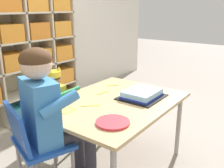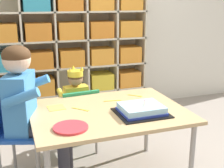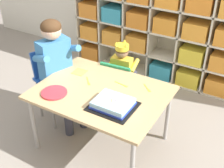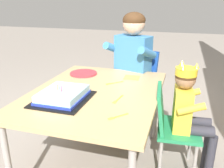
{
  "view_description": "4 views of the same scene",
  "coord_description": "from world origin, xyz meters",
  "px_view_note": "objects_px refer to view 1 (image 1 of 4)",
  "views": [
    {
      "loc": [
        -1.51,
        -1.1,
        1.32
      ],
      "look_at": [
        0.06,
        0.06,
        0.72
      ],
      "focal_mm": 40.22,
      "sensor_mm": 36.0,
      "label": 1
    },
    {
      "loc": [
        -0.66,
        -1.96,
        1.39
      ],
      "look_at": [
        0.06,
        0.1,
        0.77
      ],
      "focal_mm": 48.02,
      "sensor_mm": 36.0,
      "label": 2
    },
    {
      "loc": [
        1.17,
        -1.81,
        2.05
      ],
      "look_at": [
        0.06,
        0.08,
        0.66
      ],
      "focal_mm": 48.13,
      "sensor_mm": 36.0,
      "label": 3
    },
    {
      "loc": [
        1.42,
        0.54,
        1.19
      ],
      "look_at": [
        0.08,
        0.14,
        0.7
      ],
      "focal_mm": 38.17,
      "sensor_mm": 36.0,
      "label": 4
    }
  ],
  "objects_px": {
    "birthday_cake_on_tray": "(142,94)",
    "activity_table": "(114,107)",
    "fork_at_table_front_edge": "(104,93)",
    "paper_plate_stack": "(113,122)",
    "fork_by_napkin": "(91,106)",
    "classroom_chair_blue": "(61,116)",
    "fork_scattered_mid_table": "(113,85)",
    "child_with_crown": "(51,100)",
    "adult_helper_seated": "(50,110)",
    "classroom_chair_adult_side": "(35,144)"
  },
  "relations": [
    {
      "from": "classroom_chair_blue",
      "to": "adult_helper_seated",
      "type": "xyz_separation_m",
      "value": [
        -0.44,
        -0.41,
        0.31
      ]
    },
    {
      "from": "birthday_cake_on_tray",
      "to": "fork_at_table_front_edge",
      "type": "bearing_deg",
      "value": 106.37
    },
    {
      "from": "birthday_cake_on_tray",
      "to": "paper_plate_stack",
      "type": "distance_m",
      "value": 0.54
    },
    {
      "from": "fork_at_table_front_edge",
      "to": "birthday_cake_on_tray",
      "type": "bearing_deg",
      "value": 115.16
    },
    {
      "from": "birthday_cake_on_tray",
      "to": "fork_scattered_mid_table",
      "type": "distance_m",
      "value": 0.4
    },
    {
      "from": "fork_by_napkin",
      "to": "fork_at_table_front_edge",
      "type": "distance_m",
      "value": 0.31
    },
    {
      "from": "classroom_chair_blue",
      "to": "child_with_crown",
      "type": "height_order",
      "value": "child_with_crown"
    },
    {
      "from": "activity_table",
      "to": "fork_scattered_mid_table",
      "type": "relative_size",
      "value": 10.64
    },
    {
      "from": "adult_helper_seated",
      "to": "fork_at_table_front_edge",
      "type": "height_order",
      "value": "adult_helper_seated"
    },
    {
      "from": "fork_scattered_mid_table",
      "to": "fork_at_table_front_edge",
      "type": "xyz_separation_m",
      "value": [
        -0.22,
        -0.06,
        -0.0
      ]
    },
    {
      "from": "paper_plate_stack",
      "to": "fork_scattered_mid_table",
      "type": "relative_size",
      "value": 2.11
    },
    {
      "from": "paper_plate_stack",
      "to": "fork_scattered_mid_table",
      "type": "bearing_deg",
      "value": 35.72
    },
    {
      "from": "child_with_crown",
      "to": "adult_helper_seated",
      "type": "relative_size",
      "value": 0.75
    },
    {
      "from": "child_with_crown",
      "to": "fork_at_table_front_edge",
      "type": "xyz_separation_m",
      "value": [
        0.22,
        -0.44,
        0.1
      ]
    },
    {
      "from": "fork_at_table_front_edge",
      "to": "paper_plate_stack",
      "type": "bearing_deg",
      "value": 52.46
    },
    {
      "from": "adult_helper_seated",
      "to": "fork_scattered_mid_table",
      "type": "bearing_deg",
      "value": -62.74
    },
    {
      "from": "classroom_chair_blue",
      "to": "activity_table",
      "type": "bearing_deg",
      "value": 97.28
    },
    {
      "from": "birthday_cake_on_tray",
      "to": "activity_table",
      "type": "bearing_deg",
      "value": 144.65
    },
    {
      "from": "adult_helper_seated",
      "to": "birthday_cake_on_tray",
      "type": "bearing_deg",
      "value": -89.8
    },
    {
      "from": "activity_table",
      "to": "child_with_crown",
      "type": "xyz_separation_m",
      "value": [
        -0.12,
        0.62,
        -0.05
      ]
    },
    {
      "from": "child_with_crown",
      "to": "activity_table",
      "type": "bearing_deg",
      "value": 95.99
    },
    {
      "from": "adult_helper_seated",
      "to": "paper_plate_stack",
      "type": "relative_size",
      "value": 4.92
    },
    {
      "from": "birthday_cake_on_tray",
      "to": "paper_plate_stack",
      "type": "bearing_deg",
      "value": -170.41
    },
    {
      "from": "fork_scattered_mid_table",
      "to": "paper_plate_stack",
      "type": "bearing_deg",
      "value": 76.93
    },
    {
      "from": "child_with_crown",
      "to": "fork_by_napkin",
      "type": "relative_size",
      "value": 7.18
    },
    {
      "from": "child_with_crown",
      "to": "fork_at_table_front_edge",
      "type": "height_order",
      "value": "child_with_crown"
    },
    {
      "from": "activity_table",
      "to": "child_with_crown",
      "type": "relative_size",
      "value": 1.37
    },
    {
      "from": "classroom_chair_blue",
      "to": "child_with_crown",
      "type": "relative_size",
      "value": 0.77
    },
    {
      "from": "classroom_chair_blue",
      "to": "fork_scattered_mid_table",
      "type": "bearing_deg",
      "value": 143.22
    },
    {
      "from": "classroom_chair_blue",
      "to": "paper_plate_stack",
      "type": "height_order",
      "value": "classroom_chair_blue"
    },
    {
      "from": "classroom_chair_blue",
      "to": "fork_at_table_front_edge",
      "type": "height_order",
      "value": "classroom_chair_blue"
    },
    {
      "from": "classroom_chair_blue",
      "to": "birthday_cake_on_tray",
      "type": "height_order",
      "value": "birthday_cake_on_tray"
    },
    {
      "from": "paper_plate_stack",
      "to": "fork_at_table_front_edge",
      "type": "distance_m",
      "value": 0.6
    },
    {
      "from": "classroom_chair_blue",
      "to": "classroom_chair_adult_side",
      "type": "height_order",
      "value": "classroom_chair_adult_side"
    },
    {
      "from": "activity_table",
      "to": "fork_at_table_front_edge",
      "type": "xyz_separation_m",
      "value": [
        0.11,
        0.18,
        0.05
      ]
    },
    {
      "from": "child_with_crown",
      "to": "birthday_cake_on_tray",
      "type": "height_order",
      "value": "child_with_crown"
    },
    {
      "from": "paper_plate_stack",
      "to": "activity_table",
      "type": "bearing_deg",
      "value": 35.24
    },
    {
      "from": "fork_scattered_mid_table",
      "to": "fork_by_napkin",
      "type": "bearing_deg",
      "value": 59.32
    },
    {
      "from": "fork_scattered_mid_table",
      "to": "child_with_crown",
      "type": "bearing_deg",
      "value": 0.77
    },
    {
      "from": "paper_plate_stack",
      "to": "fork_by_napkin",
      "type": "distance_m",
      "value": 0.34
    },
    {
      "from": "child_with_crown",
      "to": "classroom_chair_adult_side",
      "type": "xyz_separation_m",
      "value": [
        -0.54,
        -0.48,
        -0.03
      ]
    },
    {
      "from": "paper_plate_stack",
      "to": "fork_scattered_mid_table",
      "type": "distance_m",
      "value": 0.81
    },
    {
      "from": "adult_helper_seated",
      "to": "paper_plate_stack",
      "type": "xyz_separation_m",
      "value": [
        0.22,
        -0.34,
        -0.08
      ]
    },
    {
      "from": "activity_table",
      "to": "birthday_cake_on_tray",
      "type": "relative_size",
      "value": 3.13
    },
    {
      "from": "child_with_crown",
      "to": "fork_scattered_mid_table",
      "type": "distance_m",
      "value": 0.59
    },
    {
      "from": "paper_plate_stack",
      "to": "fork_by_napkin",
      "type": "bearing_deg",
      "value": 64.72
    },
    {
      "from": "child_with_crown",
      "to": "fork_at_table_front_edge",
      "type": "bearing_deg",
      "value": 112.3
    },
    {
      "from": "fork_by_napkin",
      "to": "classroom_chair_adult_side",
      "type": "bearing_deg",
      "value": 37.91
    },
    {
      "from": "adult_helper_seated",
      "to": "birthday_cake_on_tray",
      "type": "height_order",
      "value": "adult_helper_seated"
    },
    {
      "from": "fork_by_napkin",
      "to": "fork_at_table_front_edge",
      "type": "xyz_separation_m",
      "value": [
        0.29,
        0.11,
        -0.0
      ]
    }
  ]
}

